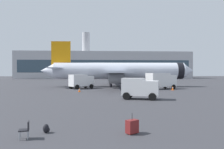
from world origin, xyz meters
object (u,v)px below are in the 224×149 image
(airplane_at_gate, at_px, (118,71))
(service_truck, at_px, (81,81))
(safety_cone_mid, at_px, (79,90))
(safety_cone_near, at_px, (173,88))
(fuel_truck, at_px, (161,80))
(traveller_backpack, at_px, (46,129))
(cargo_van, at_px, (140,87))
(gate_chair, at_px, (26,129))
(rolling_suitcase, at_px, (132,126))

(airplane_at_gate, distance_m, service_truck, 10.12)
(service_truck, bearing_deg, safety_cone_mid, -87.87)
(safety_cone_near, distance_m, safety_cone_mid, 17.19)
(airplane_at_gate, bearing_deg, safety_cone_mid, -120.93)
(fuel_truck, relative_size, traveller_backpack, 13.45)
(service_truck, relative_size, fuel_truck, 0.80)
(safety_cone_near, bearing_deg, cargo_van, -123.36)
(airplane_at_gate, bearing_deg, traveller_backpack, -100.98)
(safety_cone_near, distance_m, gate_chair, 33.80)
(safety_cone_near, bearing_deg, service_truck, 163.22)
(airplane_at_gate, height_order, rolling_suitcase, airplane_at_gate)
(traveller_backpack, distance_m, gate_chair, 1.31)
(gate_chair, bearing_deg, fuel_truck, 63.29)
(service_truck, distance_m, traveller_backpack, 33.17)
(safety_cone_mid, relative_size, traveller_backpack, 1.36)
(fuel_truck, xyz_separation_m, traveller_backpack, (-15.34, -30.98, -1.54))
(service_truck, height_order, safety_cone_mid, service_truck)
(traveller_backpack, relative_size, gate_chair, 0.56)
(cargo_van, bearing_deg, traveller_backpack, -118.46)
(safety_cone_near, height_order, traveller_backpack, safety_cone_near)
(traveller_backpack, bearing_deg, safety_cone_near, 59.15)
(rolling_suitcase, xyz_separation_m, traveller_backpack, (-4.62, 0.47, -0.16))
(service_truck, relative_size, safety_cone_near, 6.29)
(service_truck, height_order, gate_chair, service_truck)
(service_truck, bearing_deg, traveller_backpack, -88.89)
(cargo_van, height_order, safety_cone_mid, cargo_van)
(gate_chair, bearing_deg, service_truck, 89.79)
(safety_cone_mid, distance_m, traveller_backpack, 25.63)
(fuel_truck, bearing_deg, safety_cone_near, -66.36)
(airplane_at_gate, bearing_deg, cargo_van, -89.00)
(service_truck, distance_m, gate_chair, 34.19)
(safety_cone_mid, bearing_deg, fuel_truck, 18.83)
(cargo_van, height_order, rolling_suitcase, cargo_van)
(fuel_truck, height_order, traveller_backpack, fuel_truck)
(airplane_at_gate, relative_size, safety_cone_mid, 54.68)
(safety_cone_near, relative_size, gate_chair, 0.96)
(service_truck, bearing_deg, rolling_suitcase, -81.10)
(service_truck, relative_size, safety_cone_mid, 7.94)
(cargo_van, bearing_deg, service_truck, 114.89)
(airplane_at_gate, relative_size, gate_chair, 41.51)
(fuel_truck, relative_size, rolling_suitcase, 5.87)
(cargo_van, xyz_separation_m, rolling_suitcase, (-3.32, -15.11, -1.06))
(safety_cone_mid, bearing_deg, cargo_van, -52.91)
(rolling_suitcase, distance_m, traveller_backpack, 4.65)
(fuel_truck, relative_size, gate_chair, 7.51)
(service_truck, relative_size, gate_chair, 6.03)
(cargo_van, xyz_separation_m, traveller_backpack, (-7.94, -14.65, -1.22))
(rolling_suitcase, bearing_deg, safety_cone_near, 66.99)
(airplane_at_gate, bearing_deg, service_truck, -145.37)
(safety_cone_mid, bearing_deg, safety_cone_near, 7.67)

